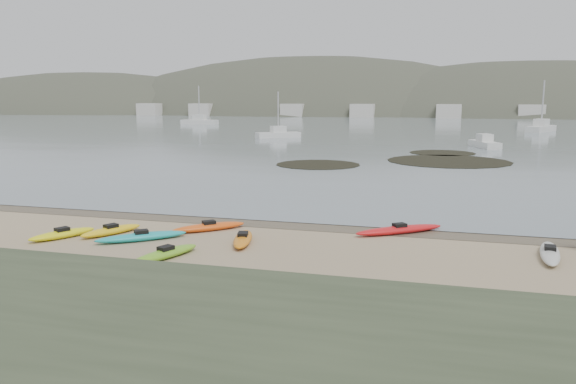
% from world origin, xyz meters
% --- Properties ---
extents(ground, '(600.00, 600.00, 0.00)m').
position_xyz_m(ground, '(0.00, 0.00, 0.00)').
color(ground, tan).
rests_on(ground, ground).
extents(wet_sand, '(60.00, 60.00, 0.00)m').
position_xyz_m(wet_sand, '(0.00, -0.30, 0.00)').
color(wet_sand, brown).
rests_on(wet_sand, ground).
extents(water, '(1200.00, 1200.00, 0.00)m').
position_xyz_m(water, '(0.00, 300.00, 0.01)').
color(water, slate).
rests_on(water, ground).
extents(bluff, '(60.00, 8.00, 2.00)m').
position_xyz_m(bluff, '(0.00, -17.50, 1.00)').
color(bluff, '#475138').
rests_on(bluff, ground).
extents(kayaks, '(21.22, 9.34, 0.34)m').
position_xyz_m(kayaks, '(-0.86, -3.87, 0.17)').
color(kayaks, '#ED5614').
rests_on(kayaks, ground).
extents(kelp_mats, '(20.75, 21.13, 0.04)m').
position_xyz_m(kelp_mats, '(4.88, 29.33, 0.03)').
color(kelp_mats, black).
rests_on(kelp_mats, water).
extents(moored_boats, '(103.15, 70.72, 1.21)m').
position_xyz_m(moored_boats, '(3.51, 81.20, 0.54)').
color(moored_boats, silver).
rests_on(moored_boats, ground).
extents(far_hills, '(550.00, 135.00, 80.00)m').
position_xyz_m(far_hills, '(39.38, 193.97, -15.93)').
color(far_hills, '#384235').
rests_on(far_hills, ground).
extents(far_town, '(199.00, 5.00, 4.00)m').
position_xyz_m(far_town, '(6.00, 145.00, 2.00)').
color(far_town, beige).
rests_on(far_town, ground).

